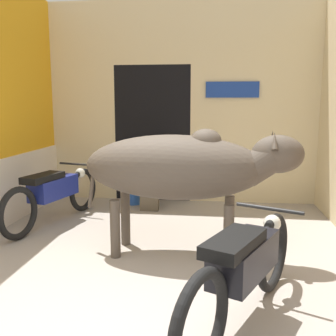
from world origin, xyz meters
name	(u,v)px	position (x,y,z in m)	size (l,w,h in m)	color
wall_back_with_doorway	(170,116)	(-0.22, 4.35, 1.44)	(4.48, 0.93, 3.34)	beige
cow	(183,167)	(0.24, 1.62, 0.99)	(2.36, 0.83, 1.40)	#4C4238
motorcycle_near	(244,268)	(0.82, 0.25, 0.46)	(0.98, 1.91, 0.81)	black
motorcycle_far	(54,192)	(-1.63, 2.54, 0.45)	(0.71, 2.04, 0.78)	black
shopkeeper_seated	(151,171)	(-0.43, 3.49, 0.61)	(0.41, 0.33, 1.17)	brown
plastic_stool	(134,191)	(-0.76, 3.72, 0.22)	(0.33, 0.33, 0.41)	#2856B2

